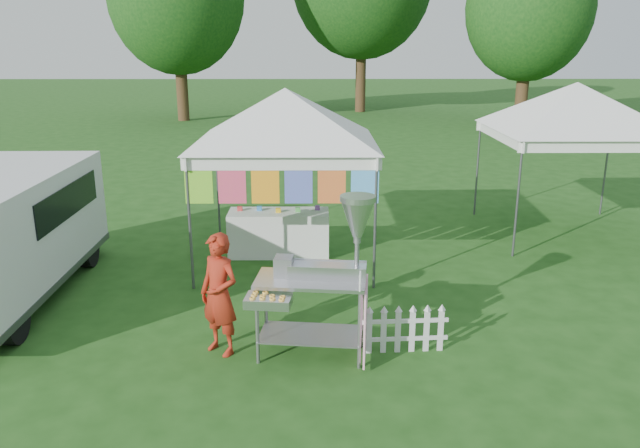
{
  "coord_description": "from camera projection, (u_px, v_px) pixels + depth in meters",
  "views": [
    {
      "loc": [
        0.51,
        -7.08,
        3.73
      ],
      "look_at": [
        0.57,
        1.92,
        1.1
      ],
      "focal_mm": 35.0,
      "sensor_mm": 36.0,
      "label": 1
    }
  ],
  "objects": [
    {
      "name": "cargo_van",
      "position": [
        0.0,
        233.0,
        9.23
      ],
      "size": [
        1.87,
        4.55,
        1.88
      ],
      "rotation": [
        0.0,
        0.0,
        0.01
      ],
      "color": "silver",
      "rests_on": "ground"
    },
    {
      "name": "picket_fence",
      "position": [
        405.0,
        331.0,
        7.73
      ],
      "size": [
        1.08,
        0.1,
        0.56
      ],
      "rotation": [
        0.0,
        0.0,
        0.07
      ],
      "color": "silver",
      "rests_on": "ground"
    },
    {
      "name": "ground",
      "position": [
        276.0,
        351.0,
        7.84
      ],
      "size": [
        120.0,
        120.0,
        0.0
      ],
      "primitive_type": "plane",
      "color": "#1D4914",
      "rests_on": "ground"
    },
    {
      "name": "canopy_right",
      "position": [
        578.0,
        82.0,
        11.83
      ],
      "size": [
        4.24,
        4.24,
        3.45
      ],
      "color": "#59595E",
      "rests_on": "ground"
    },
    {
      "name": "canopy_main",
      "position": [
        285.0,
        89.0,
        10.35
      ],
      "size": [
        4.24,
        4.24,
        3.45
      ],
      "color": "#59595E",
      "rests_on": "ground"
    },
    {
      "name": "vendor",
      "position": [
        219.0,
        295.0,
        7.6
      ],
      "size": [
        0.67,
        0.63,
        1.54
      ],
      "primitive_type": "imported",
      "rotation": [
        0.0,
        0.0,
        -0.63
      ],
      "color": "#9D2313",
      "rests_on": "ground"
    },
    {
      "name": "donut_cart",
      "position": [
        328.0,
        265.0,
        7.38
      ],
      "size": [
        1.54,
        0.96,
        2.03
      ],
      "rotation": [
        0.0,
        0.0,
        -0.11
      ],
      "color": "gray",
      "rests_on": "ground"
    },
    {
      "name": "tree_right",
      "position": [
        529.0,
        8.0,
        27.57
      ],
      "size": [
        5.6,
        5.6,
        8.42
      ],
      "color": "#3D2916",
      "rests_on": "ground"
    },
    {
      "name": "display_table",
      "position": [
        279.0,
        233.0,
        11.3
      ],
      "size": [
        1.8,
        0.7,
        0.8
      ],
      "primitive_type": "cube",
      "color": "white",
      "rests_on": "ground"
    }
  ]
}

